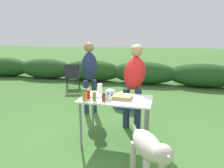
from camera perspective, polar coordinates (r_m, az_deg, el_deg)
ground_plane at (r=3.41m, az=1.09°, el=-16.07°), size 60.00×60.00×0.00m
shrub_hedge at (r=7.34m, az=8.99°, el=3.18°), size 14.40×0.90×0.80m
folding_table at (r=3.13m, az=1.14°, el=-5.44°), size 1.10×0.64×0.74m
food_tray at (r=3.08m, az=2.93°, el=-3.81°), size 0.32×0.24×0.06m
plate_stack at (r=3.23m, az=-4.44°, el=-3.25°), size 0.24×0.24×0.03m
mixing_bowl at (r=3.29m, az=-0.44°, el=-2.23°), size 0.19×0.19×0.10m
paper_cup_stack at (r=3.38m, az=-3.48°, el=-1.28°), size 0.08×0.08×0.16m
spice_jar at (r=2.99m, az=-7.86°, el=-3.14°), size 0.07×0.07×0.18m
relish_jar at (r=2.99m, az=-5.05°, el=-3.44°), size 0.06×0.06×0.15m
beer_bottle at (r=2.96m, az=-2.39°, el=-3.48°), size 0.06×0.06×0.16m
mayo_bottle at (r=2.98m, az=-1.03°, el=-3.65°), size 0.07×0.07×0.13m
ketchup_bottle at (r=3.08m, az=-6.83°, el=-2.70°), size 0.06×0.06×0.18m
standing_person_in_dark_puffer at (r=3.65m, az=6.39°, el=1.75°), size 0.45×0.54×1.54m
standing_person_in_navy_coat at (r=4.33m, az=-6.40°, el=3.56°), size 0.42×0.40×1.56m
dog at (r=2.38m, az=10.51°, el=-17.81°), size 0.56×0.85×0.67m
camp_chair_green_behind_table at (r=6.56m, az=-11.19°, el=2.49°), size 0.65×0.72×0.83m
cooler_box at (r=4.78m, az=3.62°, el=-5.00°), size 0.57×0.49×0.34m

